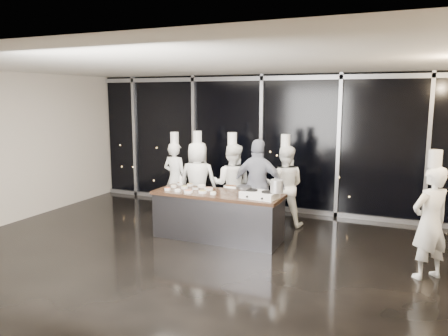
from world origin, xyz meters
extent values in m
plane|color=black|center=(0.00, 0.00, 0.00)|extent=(9.00, 9.00, 0.00)
cube|color=#BEB3A2|center=(0.00, 3.50, 1.60)|extent=(9.00, 0.02, 3.20)
cube|color=#BEB3A2|center=(0.00, -3.50, 1.60)|extent=(9.00, 0.02, 3.20)
cube|color=#BEB3A2|center=(-4.50, 0.00, 1.60)|extent=(0.02, 7.00, 3.20)
cube|color=silver|center=(0.00, 0.00, 3.20)|extent=(9.00, 7.00, 0.02)
cube|color=black|center=(0.00, 3.44, 1.60)|extent=(8.90, 0.04, 3.18)
cube|color=#93959B|center=(0.00, 3.39, 3.10)|extent=(8.90, 0.08, 0.10)
cube|color=#93959B|center=(0.00, 3.39, 0.05)|extent=(8.90, 0.08, 0.10)
cube|color=#93959B|center=(-3.60, 3.39, 1.60)|extent=(0.08, 0.08, 3.20)
cube|color=#93959B|center=(-1.80, 3.39, 1.60)|extent=(0.08, 0.08, 3.20)
cube|color=#93959B|center=(0.00, 3.39, 1.60)|extent=(0.08, 0.08, 3.20)
cube|color=#93959B|center=(1.80, 3.39, 1.60)|extent=(0.08, 0.08, 3.20)
cube|color=#93959B|center=(3.60, 3.39, 1.60)|extent=(0.08, 0.08, 3.20)
cube|color=#3D3C42|center=(0.00, 0.90, 0.42)|extent=(2.40, 0.80, 0.84)
cube|color=#3E281A|center=(0.00, 0.90, 0.87)|extent=(2.46, 0.86, 0.06)
cube|color=white|center=(0.87, 0.79, 0.96)|extent=(0.67, 0.46, 0.12)
cylinder|color=black|center=(0.71, 0.81, 1.03)|extent=(0.24, 0.24, 0.02)
cylinder|color=black|center=(1.02, 0.77, 1.03)|extent=(0.24, 0.24, 0.02)
cylinder|color=black|center=(0.70, 0.61, 0.95)|extent=(0.04, 0.02, 0.04)
cylinder|color=black|center=(0.99, 0.57, 0.95)|extent=(0.04, 0.02, 0.04)
cylinder|color=slate|center=(0.55, 0.83, 1.06)|extent=(0.32, 0.32, 0.05)
cube|color=#4C2B14|center=(0.30, 0.86, 1.07)|extent=(0.21, 0.06, 0.02)
cylinder|color=silver|center=(1.19, 0.76, 1.15)|extent=(0.25, 0.25, 0.22)
cylinder|color=white|center=(-0.98, 0.71, 0.92)|extent=(0.12, 0.12, 0.04)
cylinder|color=#D24823|center=(-0.98, 0.71, 0.94)|extent=(0.10, 0.10, 0.01)
cylinder|color=white|center=(-1.00, 0.98, 0.92)|extent=(0.11, 0.11, 0.04)
cylinder|color=beige|center=(-1.00, 0.98, 0.94)|extent=(0.09, 0.09, 0.01)
cylinder|color=white|center=(-1.01, 1.26, 0.92)|extent=(0.14, 0.14, 0.04)
cylinder|color=#3A2611|center=(-1.01, 1.26, 0.94)|extent=(0.11, 0.11, 0.01)
cylinder|color=white|center=(-0.73, 0.67, 0.92)|extent=(0.12, 0.12, 0.04)
cylinder|color=white|center=(-0.73, 0.67, 0.94)|extent=(0.10, 0.10, 0.01)
cylinder|color=white|center=(-0.75, 0.97, 0.92)|extent=(0.14, 0.14, 0.04)
cylinder|color=tan|center=(-0.75, 0.97, 0.94)|extent=(0.11, 0.11, 0.01)
cylinder|color=white|center=(-0.77, 1.24, 0.92)|extent=(0.12, 0.12, 0.04)
cylinder|color=olive|center=(-0.77, 1.24, 0.94)|extent=(0.10, 0.10, 0.01)
cylinder|color=white|center=(-0.50, 0.67, 0.92)|extent=(0.17, 0.17, 0.04)
cylinder|color=#C36E50|center=(-0.50, 0.67, 0.94)|extent=(0.14, 0.14, 0.01)
cylinder|color=white|center=(-0.52, 0.99, 0.92)|extent=(0.12, 0.12, 0.04)
cylinder|color=black|center=(-0.52, 0.99, 0.94)|extent=(0.10, 0.10, 0.01)
cylinder|color=white|center=(-0.50, 1.21, 0.92)|extent=(0.17, 0.17, 0.04)
cylinder|color=beige|center=(-0.50, 1.21, 0.94)|extent=(0.14, 0.14, 0.01)
cylinder|color=white|center=(-0.25, 0.76, 0.92)|extent=(0.16, 0.16, 0.04)
cylinder|color=#A39141|center=(-0.25, 0.76, 0.94)|extent=(0.13, 0.13, 0.01)
cylinder|color=white|center=(-0.25, 1.03, 0.92)|extent=(0.17, 0.17, 0.04)
cylinder|color=#AB7761|center=(-0.25, 1.03, 0.94)|extent=(0.14, 0.14, 0.01)
cylinder|color=white|center=(-0.02, 0.73, 0.92)|extent=(0.11, 0.11, 0.04)
cylinder|color=beige|center=(-0.02, 0.73, 0.94)|extent=(0.09, 0.09, 0.01)
cylinder|color=white|center=(-0.99, 1.24, 0.98)|extent=(0.06, 0.06, 0.17)
cone|color=white|center=(-0.99, 1.24, 1.09)|extent=(0.05, 0.05, 0.06)
imported|color=white|center=(-1.64, 2.14, 0.83)|extent=(0.64, 0.45, 1.66)
cylinder|color=white|center=(-1.64, 2.14, 1.76)|extent=(0.21, 0.21, 0.26)
imported|color=white|center=(-0.95, 1.94, 0.86)|extent=(0.93, 0.69, 1.73)
cylinder|color=white|center=(-0.95, 1.94, 1.83)|extent=(0.22, 0.22, 0.26)
imported|color=white|center=(-0.11, 1.86, 0.86)|extent=(0.93, 0.78, 1.73)
cylinder|color=white|center=(-0.11, 1.86, 1.83)|extent=(0.22, 0.22, 0.26)
imported|color=#151E3B|center=(0.53, 1.70, 0.93)|extent=(1.09, 0.46, 1.86)
imported|color=white|center=(0.91, 2.25, 0.85)|extent=(0.93, 0.79, 1.69)
cylinder|color=white|center=(0.91, 2.25, 1.79)|extent=(0.22, 0.22, 0.26)
imported|color=white|center=(3.62, 0.50, 0.85)|extent=(0.74, 0.72, 1.71)
cylinder|color=white|center=(3.62, 0.50, 1.81)|extent=(0.27, 0.27, 0.26)
camera|label=1|loc=(3.32, -6.40, 2.70)|focal=35.00mm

